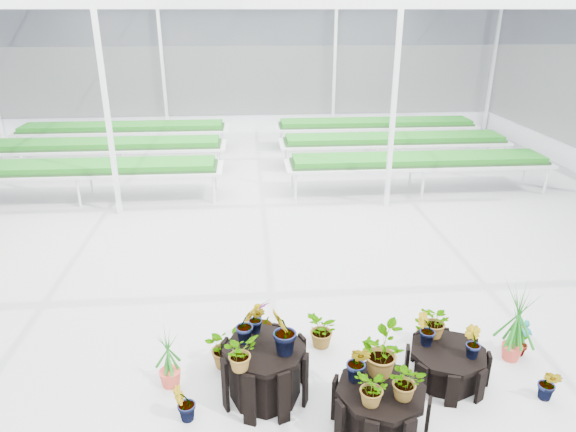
{
  "coord_description": "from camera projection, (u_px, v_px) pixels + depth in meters",
  "views": [
    {
      "loc": [
        -0.12,
        -6.82,
        4.2
      ],
      "look_at": [
        0.44,
        0.34,
        1.3
      ],
      "focal_mm": 32.0,
      "sensor_mm": 36.0,
      "label": 1
    }
  ],
  "objects": [
    {
      "name": "ground_plane",
      "position": [
        261.0,
        303.0,
        7.89
      ],
      "size": [
        24.0,
        24.0,
        0.0
      ],
      "primitive_type": "plane",
      "color": "gray",
      "rests_on": "ground"
    },
    {
      "name": "greenhouse_shell",
      "position": [
        258.0,
        162.0,
        7.04
      ],
      "size": [
        18.0,
        24.0,
        4.5
      ],
      "primitive_type": null,
      "color": "white",
      "rests_on": "ground"
    },
    {
      "name": "steel_frame",
      "position": [
        258.0,
        162.0,
        7.04
      ],
      "size": [
        18.0,
        24.0,
        4.5
      ],
      "primitive_type": null,
      "color": "silver",
      "rests_on": "ground"
    },
    {
      "name": "nursery_benches",
      "position": [
        253.0,
        154.0,
        14.38
      ],
      "size": [
        16.0,
        7.0,
        0.84
      ],
      "primitive_type": null,
      "color": "silver",
      "rests_on": "ground"
    },
    {
      "name": "plinth_tall",
      "position": [
        265.0,
        372.0,
        5.89
      ],
      "size": [
        1.26,
        1.26,
        0.66
      ],
      "primitive_type": "cylinder",
      "rotation": [
        0.0,
        0.0,
        -0.38
      ],
      "color": "black",
      "rests_on": "ground"
    },
    {
      "name": "plinth_mid",
      "position": [
        380.0,
        408.0,
        5.45
      ],
      "size": [
        1.28,
        1.28,
        0.52
      ],
      "primitive_type": "cylinder",
      "rotation": [
        0.0,
        0.0,
        0.36
      ],
      "color": "black",
      "rests_on": "ground"
    },
    {
      "name": "plinth_low",
      "position": [
        447.0,
        365.0,
        6.19
      ],
      "size": [
        1.13,
        1.13,
        0.42
      ],
      "primitive_type": "cylinder",
      "rotation": [
        0.0,
        0.0,
        -0.23
      ],
      "color": "black",
      "rests_on": "ground"
    },
    {
      "name": "nursery_plants",
      "position": [
        347.0,
        345.0,
        6.04
      ],
      "size": [
        4.84,
        3.12,
        1.26
      ],
      "color": "#196518",
      "rests_on": "ground"
    }
  ]
}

